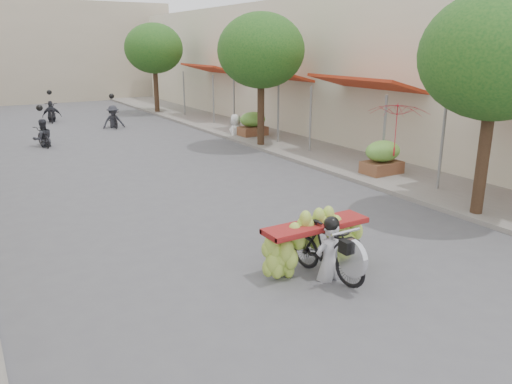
% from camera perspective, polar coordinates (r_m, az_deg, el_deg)
% --- Properties ---
extents(ground, '(120.00, 120.00, 0.00)m').
position_cam_1_polar(ground, '(7.17, 24.11, -19.40)').
color(ground, '#515055').
rests_on(ground, ground).
extents(sidewalk_right, '(4.00, 60.00, 0.12)m').
position_cam_1_polar(sidewalk_right, '(22.09, 2.75, 6.15)').
color(sidewalk_right, gray).
rests_on(sidewalk_right, ground).
extents(shophouse_row_right, '(9.77, 40.00, 6.00)m').
position_cam_1_polar(shophouse_row_right, '(24.15, 14.43, 13.58)').
color(shophouse_row_right, beige).
rests_on(shophouse_row_right, ground).
extents(far_building, '(20.00, 6.00, 7.00)m').
position_cam_1_polar(far_building, '(41.39, -24.74, 14.35)').
color(far_building, '#B0A28B').
rests_on(far_building, ground).
extents(street_tree_near, '(3.40, 3.40, 5.25)m').
position_cam_1_polar(street_tree_near, '(12.63, 25.79, 13.81)').
color(street_tree_near, '#3A2719').
rests_on(street_tree_near, ground).
extents(street_tree_mid, '(3.40, 3.40, 5.25)m').
position_cam_1_polar(street_tree_mid, '(20.02, 0.58, 15.82)').
color(street_tree_mid, '#3A2719').
rests_on(street_tree_mid, ground).
extents(street_tree_far, '(3.40, 3.40, 5.25)m').
position_cam_1_polar(street_tree_far, '(30.90, -11.59, 15.76)').
color(street_tree_far, '#3A2719').
rests_on(street_tree_far, ground).
extents(produce_crate_mid, '(1.20, 0.88, 1.16)m').
position_cam_1_polar(produce_crate_mid, '(16.14, 14.26, 4.14)').
color(produce_crate_mid, brown).
rests_on(produce_crate_mid, ground).
extents(produce_crate_far, '(1.20, 0.88, 1.16)m').
position_cam_1_polar(produce_crate_far, '(22.40, -0.38, 8.01)').
color(produce_crate_far, brown).
rests_on(produce_crate_far, ground).
extents(banana_motorbike, '(2.20, 1.88, 1.96)m').
position_cam_1_polar(banana_motorbike, '(9.05, 7.67, -5.49)').
color(banana_motorbike, black).
rests_on(banana_motorbike, ground).
extents(market_umbrella, '(1.88, 1.88, 1.62)m').
position_cam_1_polar(market_umbrella, '(15.37, 16.06, 9.83)').
color(market_umbrella, red).
rests_on(market_umbrella, ground).
extents(pedestrian, '(1.01, 0.95, 1.78)m').
position_cam_1_polar(pedestrian, '(22.68, -2.35, 8.86)').
color(pedestrian, white).
rests_on(pedestrian, ground).
extents(bg_motorbike_a, '(0.84, 1.44, 1.95)m').
position_cam_1_polar(bg_motorbike_a, '(22.19, -23.28, 6.79)').
color(bg_motorbike_a, black).
rests_on(bg_motorbike_a, ground).
extents(bg_motorbike_b, '(1.07, 1.52, 1.95)m').
position_cam_1_polar(bg_motorbike_b, '(26.05, -16.06, 8.95)').
color(bg_motorbike_b, black).
rests_on(bg_motorbike_b, ground).
extents(bg_motorbike_c, '(1.06, 1.79, 1.95)m').
position_cam_1_polar(bg_motorbike_c, '(29.26, -22.39, 8.94)').
color(bg_motorbike_c, black).
rests_on(bg_motorbike_c, ground).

